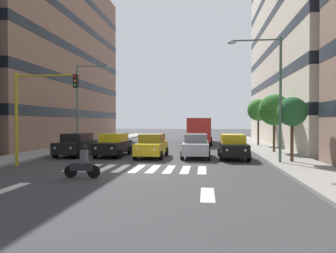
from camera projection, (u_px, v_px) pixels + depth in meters
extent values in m
plane|color=#38383A|center=(137.00, 169.00, 16.74)|extent=(180.00, 180.00, 0.00)
cube|color=gray|center=(312.00, 171.00, 15.59)|extent=(3.14, 90.00, 0.15)
cube|color=beige|center=(319.00, 1.00, 32.75)|extent=(10.50, 26.16, 31.70)
cube|color=black|center=(318.00, 113.00, 32.96)|extent=(10.54, 26.20, 0.90)
cube|color=black|center=(318.00, 81.00, 32.90)|extent=(10.54, 26.20, 0.90)
cube|color=black|center=(319.00, 49.00, 32.84)|extent=(10.54, 26.20, 0.90)
cube|color=black|center=(319.00, 17.00, 32.78)|extent=(10.54, 26.20, 0.90)
cube|color=#846656|center=(41.00, 55.00, 36.37)|extent=(10.50, 27.07, 21.34)
cube|color=black|center=(41.00, 114.00, 36.49)|extent=(10.54, 27.11, 0.90)
cube|color=black|center=(41.00, 85.00, 36.43)|extent=(10.54, 27.11, 0.90)
cube|color=black|center=(41.00, 55.00, 36.37)|extent=(10.54, 27.11, 0.90)
cube|color=black|center=(40.00, 26.00, 36.31)|extent=(10.54, 27.11, 0.90)
cube|color=silver|center=(202.00, 170.00, 16.29)|extent=(0.45, 2.80, 0.01)
cube|color=silver|center=(186.00, 170.00, 16.40)|extent=(0.45, 2.80, 0.01)
cube|color=silver|center=(169.00, 169.00, 16.51)|extent=(0.45, 2.80, 0.01)
cube|color=silver|center=(153.00, 169.00, 16.62)|extent=(0.45, 2.80, 0.01)
cube|color=silver|center=(137.00, 169.00, 16.74)|extent=(0.45, 2.80, 0.01)
cube|color=silver|center=(122.00, 168.00, 16.85)|extent=(0.45, 2.80, 0.01)
cube|color=silver|center=(106.00, 168.00, 16.96)|extent=(0.45, 2.80, 0.01)
cube|color=silver|center=(91.00, 168.00, 17.07)|extent=(0.45, 2.80, 0.01)
cube|color=silver|center=(76.00, 167.00, 17.18)|extent=(0.45, 2.80, 0.01)
cube|color=silver|center=(208.00, 194.00, 10.80)|extent=(0.50, 2.20, 0.01)
cube|color=silver|center=(9.00, 188.00, 11.76)|extent=(0.50, 2.20, 0.01)
cube|color=black|center=(233.00, 149.00, 21.23)|extent=(1.80, 4.40, 0.80)
cube|color=yellow|center=(233.00, 138.00, 21.41)|extent=(1.58, 2.46, 0.60)
cylinder|color=black|center=(249.00, 157.00, 19.68)|extent=(0.22, 0.64, 0.64)
cylinder|color=black|center=(221.00, 156.00, 19.90)|extent=(0.22, 0.64, 0.64)
cylinder|color=black|center=(243.00, 152.00, 22.56)|extent=(0.22, 0.64, 0.64)
cylinder|color=black|center=(219.00, 152.00, 22.79)|extent=(0.22, 0.64, 0.64)
sphere|color=white|center=(245.00, 150.00, 19.02)|extent=(0.18, 0.18, 0.18)
sphere|color=white|center=(227.00, 150.00, 19.16)|extent=(0.18, 0.18, 0.18)
cube|color=#B2B7BC|center=(196.00, 148.00, 21.88)|extent=(1.80, 4.40, 0.80)
cube|color=slate|center=(196.00, 138.00, 22.07)|extent=(1.58, 2.46, 0.60)
cylinder|color=black|center=(209.00, 156.00, 20.34)|extent=(0.22, 0.64, 0.64)
cylinder|color=black|center=(182.00, 155.00, 20.56)|extent=(0.22, 0.64, 0.64)
cylinder|color=black|center=(208.00, 151.00, 23.22)|extent=(0.22, 0.64, 0.64)
cylinder|color=black|center=(185.00, 151.00, 23.44)|extent=(0.22, 0.64, 0.64)
sphere|color=white|center=(204.00, 149.00, 19.68)|extent=(0.18, 0.18, 0.18)
sphere|color=white|center=(186.00, 149.00, 19.82)|extent=(0.18, 0.18, 0.18)
cube|color=gold|center=(152.00, 148.00, 21.88)|extent=(1.80, 4.40, 0.80)
cube|color=olive|center=(152.00, 138.00, 22.07)|extent=(1.58, 2.46, 0.60)
cylinder|color=black|center=(161.00, 156.00, 20.34)|extent=(0.22, 0.64, 0.64)
cylinder|color=black|center=(135.00, 155.00, 20.56)|extent=(0.22, 0.64, 0.64)
cylinder|color=black|center=(167.00, 151.00, 23.22)|extent=(0.22, 0.64, 0.64)
cylinder|color=black|center=(144.00, 151.00, 23.44)|extent=(0.22, 0.64, 0.64)
sphere|color=white|center=(155.00, 149.00, 19.68)|extent=(0.18, 0.18, 0.18)
sphere|color=white|center=(137.00, 149.00, 19.82)|extent=(0.18, 0.18, 0.18)
cube|color=black|center=(113.00, 147.00, 22.65)|extent=(1.80, 4.40, 0.80)
cube|color=yellow|center=(114.00, 137.00, 22.84)|extent=(1.58, 2.46, 0.60)
cylinder|color=black|center=(120.00, 154.00, 21.10)|extent=(0.22, 0.64, 0.64)
cylinder|color=black|center=(95.00, 154.00, 21.33)|extent=(0.22, 0.64, 0.64)
cylinder|color=black|center=(130.00, 150.00, 23.99)|extent=(0.22, 0.64, 0.64)
cylinder|color=black|center=(108.00, 150.00, 24.21)|extent=(0.22, 0.64, 0.64)
sphere|color=white|center=(112.00, 148.00, 20.44)|extent=(0.18, 0.18, 0.18)
sphere|color=white|center=(96.00, 148.00, 20.59)|extent=(0.18, 0.18, 0.18)
cube|color=black|center=(76.00, 147.00, 22.86)|extent=(1.80, 4.40, 0.80)
cube|color=black|center=(77.00, 137.00, 23.05)|extent=(1.58, 2.46, 0.60)
cylinder|color=black|center=(80.00, 154.00, 21.32)|extent=(0.22, 0.64, 0.64)
cylinder|color=black|center=(56.00, 154.00, 21.54)|extent=(0.22, 0.64, 0.64)
cylinder|color=black|center=(95.00, 150.00, 24.20)|extent=(0.22, 0.64, 0.64)
cylinder|color=black|center=(73.00, 150.00, 24.42)|extent=(0.22, 0.64, 0.64)
sphere|color=white|center=(71.00, 148.00, 20.66)|extent=(0.18, 0.18, 0.18)
sphere|color=white|center=(55.00, 148.00, 20.80)|extent=(0.18, 0.18, 0.18)
cube|color=red|center=(200.00, 129.00, 35.88)|extent=(2.50, 10.50, 2.50)
cube|color=black|center=(200.00, 124.00, 35.87)|extent=(2.52, 9.87, 0.80)
cylinder|color=black|center=(211.00, 141.00, 32.10)|extent=(0.28, 1.00, 1.00)
cylinder|color=black|center=(187.00, 141.00, 32.41)|extent=(0.28, 1.00, 1.00)
cylinder|color=black|center=(210.00, 138.00, 38.87)|extent=(0.28, 1.00, 1.00)
cylinder|color=black|center=(191.00, 138.00, 39.18)|extent=(0.28, 1.00, 1.00)
cylinder|color=black|center=(71.00, 171.00, 14.01)|extent=(0.60, 0.12, 0.60)
cylinder|color=black|center=(94.00, 172.00, 13.91)|extent=(0.60, 0.12, 0.60)
cube|color=#232328|center=(82.00, 167.00, 13.96)|extent=(1.11, 0.28, 0.36)
cube|color=#4C4C51|center=(84.00, 157.00, 13.94)|extent=(0.29, 0.37, 0.64)
sphere|color=black|center=(84.00, 147.00, 13.93)|extent=(0.26, 0.26, 0.26)
cylinder|color=#AD991E|center=(16.00, 120.00, 17.69)|extent=(0.18, 0.18, 5.50)
cylinder|color=#AD991E|center=(45.00, 76.00, 17.42)|extent=(3.70, 0.12, 0.12)
cube|color=black|center=(76.00, 81.00, 17.20)|extent=(0.24, 0.28, 0.76)
sphere|color=red|center=(75.00, 77.00, 17.04)|extent=(0.14, 0.14, 0.14)
sphere|color=orange|center=(75.00, 81.00, 17.05)|extent=(0.14, 0.14, 0.14)
sphere|color=green|center=(75.00, 85.00, 17.05)|extent=(0.14, 0.14, 0.14)
cylinder|color=#4C6B56|center=(280.00, 100.00, 18.25)|extent=(0.16, 0.16, 7.63)
cylinder|color=#4C6B56|center=(256.00, 40.00, 18.38)|extent=(2.94, 0.10, 0.10)
ellipsoid|color=#B7BCC1|center=(232.00, 43.00, 18.56)|extent=(0.56, 0.28, 0.20)
cylinder|color=#4C6B56|center=(77.00, 106.00, 28.45)|extent=(0.16, 0.16, 7.85)
cylinder|color=#4C6B56|center=(92.00, 66.00, 28.20)|extent=(3.04, 0.10, 0.10)
ellipsoid|color=#B7BCC1|center=(108.00, 67.00, 28.01)|extent=(0.56, 0.28, 0.20)
cylinder|color=#513823|center=(292.00, 141.00, 18.63)|extent=(0.20, 0.20, 2.56)
sphere|color=#235B2D|center=(292.00, 112.00, 18.60)|extent=(1.81, 1.81, 1.81)
cylinder|color=#513823|center=(274.00, 135.00, 24.65)|extent=(0.20, 0.20, 2.68)
sphere|color=#2D6B28|center=(274.00, 110.00, 24.61)|extent=(2.55, 2.55, 2.55)
cylinder|color=#513823|center=(258.00, 131.00, 31.41)|extent=(0.20, 0.20, 3.01)
sphere|color=#387F33|center=(258.00, 110.00, 31.37)|extent=(2.28, 2.28, 2.28)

